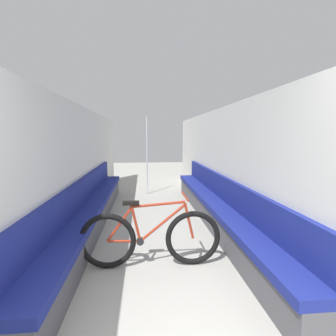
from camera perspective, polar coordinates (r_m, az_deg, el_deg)
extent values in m
cube|color=silver|center=(4.68, -19.55, -0.04)|extent=(0.10, 10.52, 2.16)
cube|color=silver|center=(4.79, 13.32, 0.34)|extent=(0.10, 10.52, 2.16)
cube|color=#4C4C51|center=(4.88, -15.98, -10.39)|extent=(0.34, 5.92, 0.36)
cube|color=navy|center=(4.82, -16.07, -7.76)|extent=(0.40, 5.92, 0.10)
cube|color=navy|center=(4.79, -18.15, -4.70)|extent=(0.07, 5.92, 0.42)
cube|color=#4C4C51|center=(4.97, 9.96, -9.91)|extent=(0.34, 5.92, 0.36)
cube|color=navy|center=(4.91, 10.01, -7.32)|extent=(0.40, 5.92, 0.10)
cube|color=navy|center=(4.90, 11.97, -4.26)|extent=(0.07, 5.92, 0.42)
torus|color=black|center=(3.39, -13.02, -15.25)|extent=(0.69, 0.07, 0.69)
torus|color=black|center=(3.42, 5.45, -14.91)|extent=(0.69, 0.07, 0.69)
cylinder|color=#9E2D19|center=(3.37, -9.56, -15.44)|extent=(0.40, 0.03, 0.05)
cylinder|color=#9E2D19|center=(3.30, -10.57, -12.05)|extent=(0.32, 0.03, 0.42)
cylinder|color=#9E2D19|center=(3.28, -7.07, -11.66)|extent=(0.14, 0.03, 0.49)
cylinder|color=#9E2D19|center=(3.30, -1.20, -11.87)|extent=(0.57, 0.03, 0.47)
cylinder|color=#9E2D19|center=(3.22, -2.15, -7.92)|extent=(0.66, 0.03, 0.08)
cylinder|color=#9E2D19|center=(3.33, 4.59, -11.38)|extent=(0.14, 0.03, 0.46)
cylinder|color=black|center=(3.37, -6.07, -15.57)|extent=(0.09, 0.06, 0.09)
cube|color=black|center=(3.22, -8.08, -7.56)|extent=(0.20, 0.07, 0.04)
cylinder|color=#9E2D19|center=(3.23, 3.72, -6.15)|extent=(0.02, 0.46, 0.02)
cylinder|color=gray|center=(7.40, -4.49, -5.58)|extent=(0.08, 0.08, 0.01)
cylinder|color=silver|center=(7.24, -4.58, 2.65)|extent=(0.04, 0.04, 2.14)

